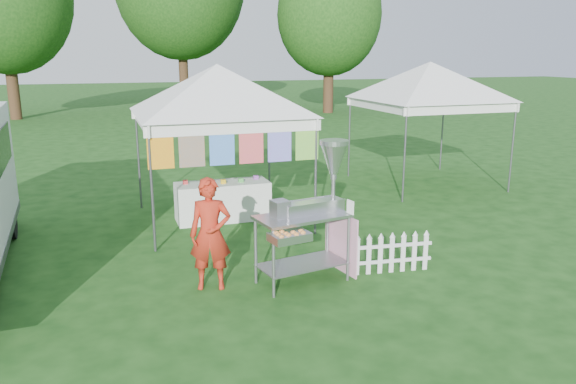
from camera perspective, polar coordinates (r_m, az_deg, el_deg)
name	(u,v)px	position (r m, az deg, el deg)	size (l,w,h in m)	color
ground	(275,288)	(7.94, -1.37, -9.74)	(120.00, 120.00, 0.00)	#153F12
canopy_main	(217,65)	(10.67, -7.23, 12.72)	(4.24, 4.24, 3.45)	#59595E
canopy_right	(431,62)	(14.20, 14.28, 12.68)	(4.24, 4.24, 3.45)	#59595E
tree_right	(329,15)	(31.47, 4.24, 17.47)	(5.60, 5.60, 8.42)	#382814
donut_cart	(316,201)	(7.87, 2.85, -0.88)	(1.46, 1.20, 2.00)	gray
vendor	(210,234)	(7.76, -7.89, -4.26)	(0.57, 0.37, 1.57)	#AF2615
picket_fence	(392,254)	(8.52, 10.49, -6.22)	(1.25, 0.17, 0.56)	silver
display_table	(223,201)	(11.07, -6.65, -0.92)	(1.80, 0.70, 0.75)	white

